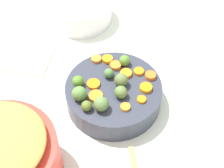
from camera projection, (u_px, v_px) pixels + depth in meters
tabletop at (114, 99)px, 1.02m from camera, size 2.40×2.40×0.02m
serving_bowl_carrots at (112, 94)px, 0.97m from camera, size 0.28×0.28×0.07m
metal_pot at (4, 162)px, 0.79m from camera, size 0.27×0.27×0.14m
carrot_slice_0 at (146, 88)px, 0.93m from camera, size 0.05×0.05×0.01m
carrot_slice_1 at (139, 71)px, 0.97m from camera, size 0.04×0.04×0.01m
carrot_slice_2 at (96, 96)px, 0.91m from camera, size 0.04×0.04×0.01m
carrot_slice_3 at (96, 59)px, 1.01m from camera, size 0.04×0.04×0.01m
carrot_slice_4 at (150, 76)px, 0.96m from camera, size 0.04×0.04×0.01m
carrot_slice_5 at (142, 99)px, 0.91m from camera, size 0.03×0.03×0.01m
carrot_slice_6 at (108, 59)px, 1.00m from camera, size 0.04×0.04×0.01m
carrot_slice_7 at (126, 73)px, 0.97m from camera, size 0.04×0.04×0.01m
carrot_slice_8 at (115, 65)px, 0.99m from camera, size 0.05×0.05×0.01m
carrot_slice_9 at (125, 107)px, 0.89m from camera, size 0.04×0.04×0.01m
carrot_slice_10 at (93, 84)px, 0.94m from camera, size 0.05×0.05×0.01m
brussels_sprout_0 at (121, 92)px, 0.91m from camera, size 0.04×0.04×0.04m
brussels_sprout_1 at (121, 80)px, 0.93m from camera, size 0.04×0.04×0.04m
brussels_sprout_2 at (109, 73)px, 0.96m from camera, size 0.03×0.03×0.03m
brussels_sprout_3 at (78, 81)px, 0.93m from camera, size 0.03×0.03×0.03m
brussels_sprout_4 at (101, 104)px, 0.88m from camera, size 0.04×0.04×0.04m
brussels_sprout_5 at (125, 61)px, 0.99m from camera, size 0.03×0.03×0.03m
brussels_sprout_6 at (79, 93)px, 0.90m from camera, size 0.04×0.04×0.04m
brussels_sprout_7 at (87, 106)px, 0.88m from camera, size 0.03×0.03×0.03m
casserole_dish at (81, 11)px, 1.22m from camera, size 0.23×0.23×0.08m
dish_towel at (23, 55)px, 1.12m from camera, size 0.21×0.18×0.01m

